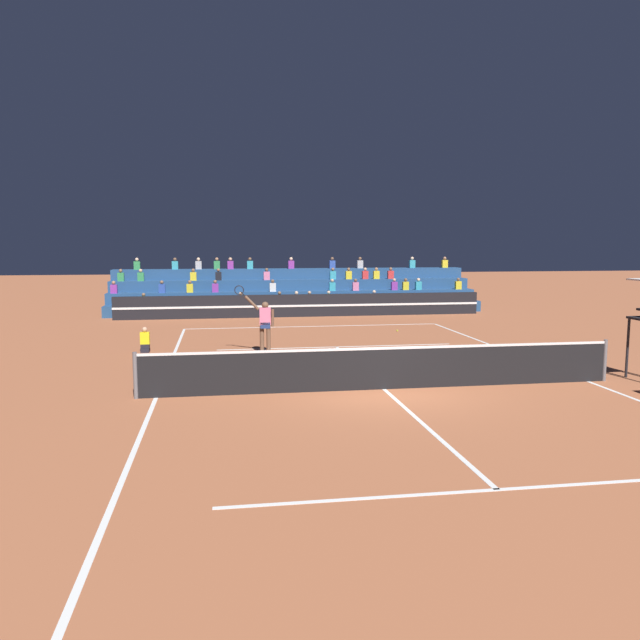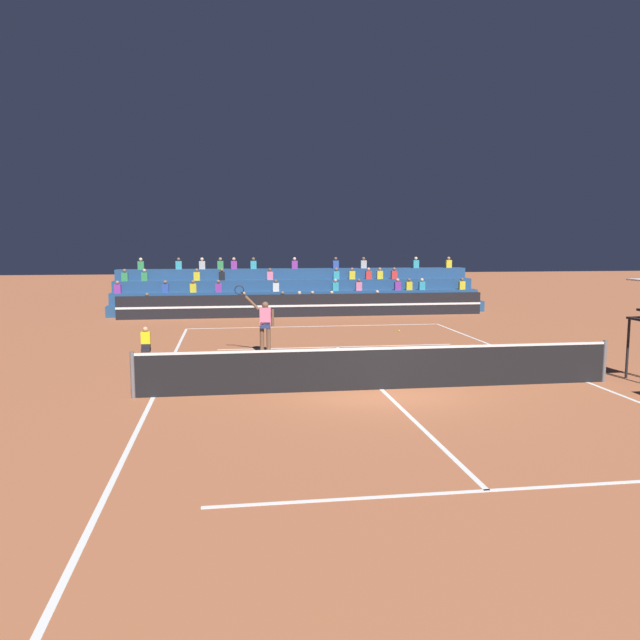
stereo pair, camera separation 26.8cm
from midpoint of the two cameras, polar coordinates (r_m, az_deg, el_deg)
ground_plane at (r=15.61m, az=6.12°, el=-6.33°), size 120.00×120.00×0.00m
court_lines at (r=15.61m, az=6.12°, el=-6.32°), size 11.10×23.90×0.01m
tennis_net at (r=15.49m, az=6.15°, el=-4.37°), size 12.00×0.10×1.10m
sponsor_banner_wall at (r=30.66m, az=-1.12°, el=1.33°), size 18.00×0.26×1.10m
bleacher_stand at (r=33.76m, az=-1.81°, el=2.35°), size 19.27×3.80×2.83m
ball_kid_courtside at (r=21.52m, az=-15.30°, el=-1.94°), size 0.30×0.36×0.84m
tennis_player at (r=20.41m, az=-4.73°, el=-0.35°), size 1.33×0.38×2.31m
tennis_ball at (r=25.76m, az=7.53°, el=-0.97°), size 0.07×0.07×0.07m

